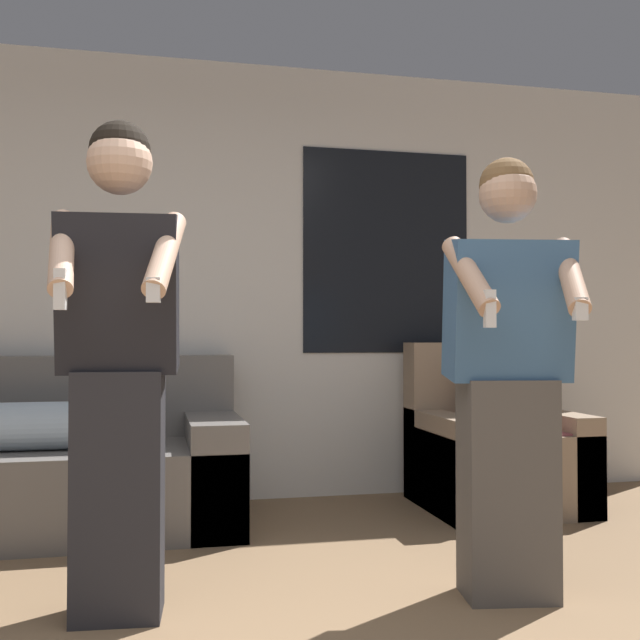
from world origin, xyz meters
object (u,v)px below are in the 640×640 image
at_px(person_right, 508,375).
at_px(armchair, 494,451).
at_px(couch, 52,469).
at_px(person_left, 119,360).

bearing_deg(person_right, armchair, 66.02).
distance_m(armchair, person_right, 1.67).
distance_m(couch, armchair, 2.48).
bearing_deg(couch, person_right, -38.72).
distance_m(person_left, person_right, 1.45).
relative_size(person_left, person_right, 1.05).
distance_m(couch, person_left, 1.53).
height_order(armchair, person_right, person_right).
height_order(couch, person_right, person_right).
relative_size(armchair, person_right, 0.57).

